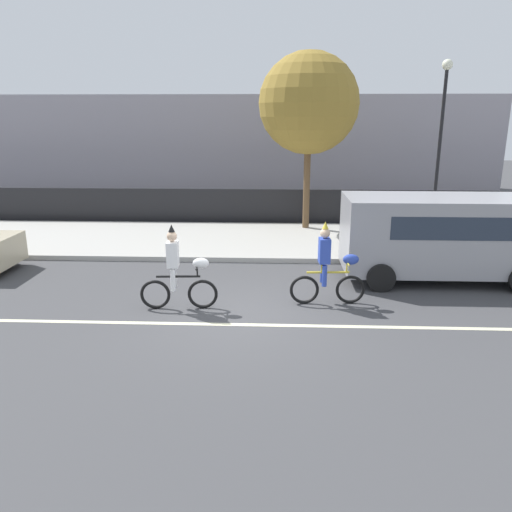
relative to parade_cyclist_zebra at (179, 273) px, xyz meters
name	(u,v)px	position (x,y,z in m)	size (l,w,h in m)	color
ground_plane	(240,315)	(1.37, -0.35, -0.84)	(80.00, 80.00, 0.00)	#424244
road_centre_line	(238,325)	(1.37, -0.85, -0.84)	(36.00, 0.14, 0.01)	beige
sidewalk_curb	(254,240)	(1.37, 6.15, -0.77)	(60.00, 5.00, 0.15)	#ADAAA3
fence_line	(258,207)	(1.37, 9.05, -0.14)	(40.00, 0.08, 1.40)	black
building_backdrop	(215,146)	(-1.34, 17.65, 1.72)	(28.00, 8.00, 5.12)	#99939E
parade_cyclist_zebra	(179,273)	(0.00, 0.00, 0.00)	(1.72, 0.50, 1.92)	black
parade_cyclist_cobalt	(329,268)	(3.32, 0.45, 0.00)	(1.72, 0.50, 1.92)	black
parked_van_grey	(445,232)	(6.46, 2.35, 0.44)	(5.00, 2.22, 2.18)	#99999E
street_lamp_post	(442,121)	(7.86, 7.96, 3.15)	(0.36, 0.36, 5.86)	black
street_tree_near_lamp	(309,104)	(3.20, 7.90, 3.72)	(3.52, 3.52, 6.18)	brown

